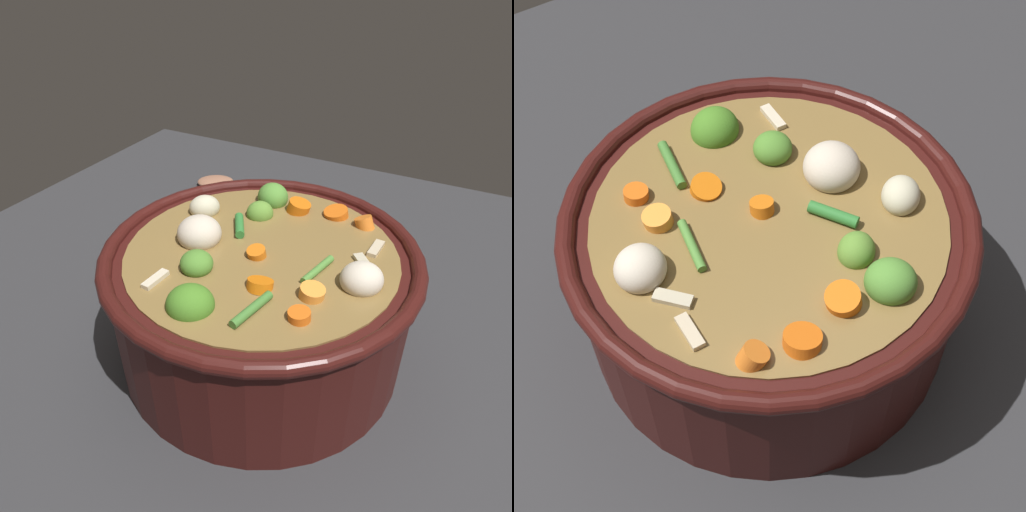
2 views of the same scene
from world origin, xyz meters
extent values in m
plane|color=#2D2D30|center=(0.00, 0.00, 0.00)|extent=(1.10, 1.10, 0.00)
cylinder|color=#38110F|center=(0.00, 0.00, 0.07)|extent=(0.31, 0.31, 0.13)
torus|color=#38110F|center=(0.00, 0.00, 0.13)|extent=(0.33, 0.33, 0.02)
cylinder|color=olive|center=(0.00, 0.00, 0.07)|extent=(0.28, 0.28, 0.13)
ellipsoid|color=#528E35|center=(0.04, -0.10, 0.14)|extent=(0.05, 0.05, 0.03)
ellipsoid|color=#458024|center=(0.02, 0.10, 0.14)|extent=(0.06, 0.05, 0.04)
ellipsoid|color=#5C8F32|center=(0.03, -0.06, 0.14)|extent=(0.04, 0.04, 0.03)
ellipsoid|color=#4E872E|center=(0.04, 0.06, 0.14)|extent=(0.04, 0.04, 0.03)
cylinder|color=#DC5E14|center=(-0.04, -0.10, 0.14)|extent=(0.04, 0.04, 0.02)
cylinder|color=orange|center=(-0.07, 0.08, 0.14)|extent=(0.03, 0.02, 0.01)
cylinder|color=orange|center=(0.00, 0.01, 0.14)|extent=(0.02, 0.03, 0.02)
cylinder|color=orange|center=(-0.08, -0.10, 0.14)|extent=(0.03, 0.03, 0.02)
cylinder|color=orange|center=(-0.07, 0.04, 0.14)|extent=(0.03, 0.03, 0.02)
cylinder|color=orange|center=(-0.03, 0.05, 0.14)|extent=(0.03, 0.03, 0.02)
cylinder|color=orange|center=(0.00, -0.09, 0.14)|extent=(0.03, 0.03, 0.02)
ellipsoid|color=beige|center=(0.07, 0.01, 0.14)|extent=(0.07, 0.07, 0.04)
ellipsoid|color=beige|center=(0.09, -0.04, 0.14)|extent=(0.05, 0.05, 0.03)
ellipsoid|color=beige|center=(-0.11, 0.01, 0.14)|extent=(0.06, 0.06, 0.03)
cylinder|color=#2F7931|center=(0.04, -0.03, 0.14)|extent=(0.03, 0.04, 0.01)
cylinder|color=#417930|center=(-0.04, 0.09, 0.14)|extent=(0.02, 0.05, 0.01)
cylinder|color=#4E8736|center=(-0.06, 0.01, 0.14)|extent=(0.02, 0.05, 0.01)
cube|color=beige|center=(-0.10, -0.06, 0.14)|extent=(0.01, 0.03, 0.01)
cube|color=beige|center=(0.06, 0.09, 0.14)|extent=(0.01, 0.03, 0.01)
cube|color=beige|center=(-0.10, -0.03, 0.14)|extent=(0.03, 0.03, 0.01)
ellipsoid|color=#946148|center=(0.27, -0.34, 0.01)|extent=(0.08, 0.08, 0.02)
cylinder|color=#946148|center=(0.22, -0.24, 0.01)|extent=(0.18, 0.11, 0.01)
camera|label=1|loc=(-0.18, 0.35, 0.40)|focal=33.11mm
camera|label=2|loc=(-0.21, -0.32, 0.59)|focal=54.57mm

